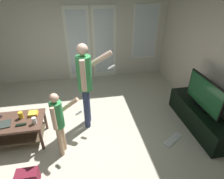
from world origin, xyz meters
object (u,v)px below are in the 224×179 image
at_px(tv_stand, 198,117).
at_px(tv_remote_black, 21,125).
at_px(flat_screen_tv, 204,94).
at_px(backpack, 28,178).
at_px(laptop_closed, 0,125).
at_px(cup_near_edge, 34,121).
at_px(coffee_table, 16,127).
at_px(book_stack, 33,114).
at_px(person_child, 59,120).
at_px(cup_by_laptop, 21,115).
at_px(person_adult, 86,80).
at_px(loose_keyboard, 173,140).

bearing_deg(tv_stand, tv_remote_black, 179.23).
bearing_deg(flat_screen_tv, backpack, -166.68).
relative_size(laptop_closed, cup_near_edge, 2.64).
xyz_separation_m(coffee_table, cup_near_edge, (0.37, -0.13, 0.19)).
relative_size(coffee_table, cup_near_edge, 8.08).
bearing_deg(book_stack, laptop_closed, -156.38).
height_order(tv_stand, book_stack, book_stack).
bearing_deg(person_child, cup_by_laptop, 146.89).
height_order(coffee_table, person_child, person_child).
bearing_deg(tv_remote_black, cup_near_edge, -3.24).
height_order(tv_stand, cup_by_laptop, cup_by_laptop).
bearing_deg(tv_stand, backpack, -166.76).
xyz_separation_m(tv_stand, cup_near_edge, (-3.08, 0.05, 0.32)).
bearing_deg(tv_stand, person_child, -175.47).
height_order(coffee_table, cup_near_edge, cup_near_edge).
relative_size(backpack, cup_near_edge, 2.56).
distance_m(tv_stand, book_stack, 3.18).
relative_size(tv_stand, backpack, 5.32).
bearing_deg(flat_screen_tv, person_child, -175.39).
xyz_separation_m(laptop_closed, tv_remote_black, (0.34, -0.05, 0.00)).
height_order(backpack, tv_remote_black, tv_remote_black).
distance_m(laptop_closed, cup_by_laptop, 0.34).
distance_m(person_adult, book_stack, 1.13).
bearing_deg(person_child, tv_remote_black, 159.14).
distance_m(tv_stand, cup_by_laptop, 3.36).
height_order(person_adult, cup_by_laptop, person_adult).
relative_size(backpack, laptop_closed, 0.97).
relative_size(person_child, book_stack, 6.93).
relative_size(backpack, loose_keyboard, 0.69).
xyz_separation_m(tv_stand, person_adult, (-2.16, 0.47, 0.80)).
relative_size(person_adult, book_stack, 9.95).
relative_size(flat_screen_tv, person_adult, 0.59).
distance_m(tv_stand, laptop_closed, 3.65).
height_order(coffee_table, loose_keyboard, coffee_table).
relative_size(person_adult, cup_near_edge, 14.08).
bearing_deg(person_child, person_adult, 54.68).
distance_m(tv_stand, person_adult, 2.35).
bearing_deg(laptop_closed, tv_stand, -11.60).
relative_size(backpack, book_stack, 1.81).
bearing_deg(tv_stand, book_stack, 174.35).
bearing_deg(tv_remote_black, loose_keyboard, -12.90).
bearing_deg(tv_remote_black, book_stack, 55.49).
bearing_deg(person_adult, person_child, -125.32).
height_order(person_child, tv_remote_black, person_child).
relative_size(coffee_table, cup_by_laptop, 7.80).
bearing_deg(laptop_closed, person_child, -27.07).
bearing_deg(book_stack, backpack, -88.16).
height_order(flat_screen_tv, cup_near_edge, flat_screen_tv).
relative_size(tv_remote_black, book_stack, 1.00).
distance_m(coffee_table, tv_stand, 3.46).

